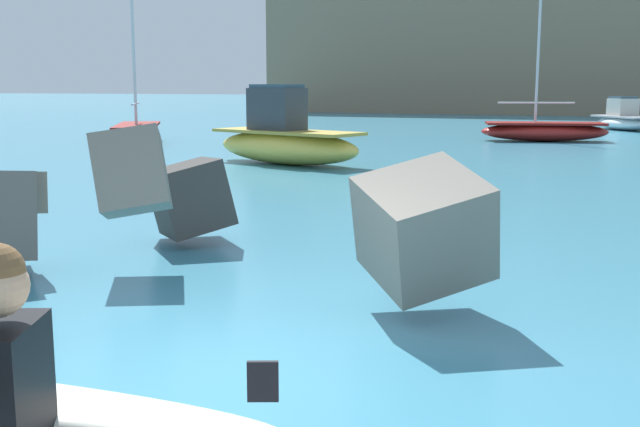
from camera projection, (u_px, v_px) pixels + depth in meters
The scene contains 6 objects.
ground_plane at pixel (228, 372), 6.91m from camera, with size 400.00×400.00×0.00m, color teal.
breakwater_jetty at pixel (459, 220), 8.25m from camera, with size 26.31×7.53×2.73m.
boat_near_left at pixel (285, 139), 25.14m from camera, with size 6.05×3.50×2.57m.
boat_near_centre at pixel (544, 130), 35.59m from camera, with size 6.07×3.52×7.02m.
boat_mid_left at pixel (625, 120), 44.45m from camera, with size 4.34×5.07×1.92m.
boat_mid_right at pixel (137, 133), 33.53m from camera, with size 4.87×6.30×6.30m.
Camera 1 is at (3.31, -5.76, 2.52)m, focal length 43.48 mm.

